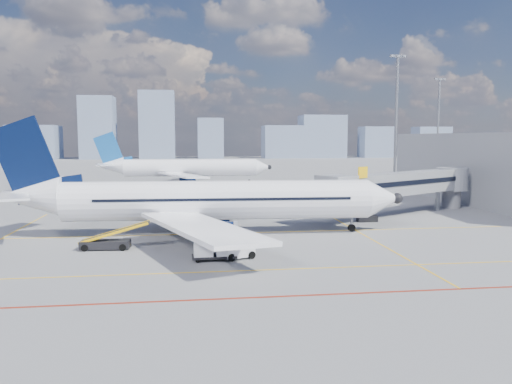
{
  "coord_description": "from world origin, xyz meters",
  "views": [
    {
      "loc": [
        -2.47,
        -40.11,
        9.31
      ],
      "look_at": [
        3.89,
        8.32,
        4.0
      ],
      "focal_mm": 35.0,
      "sensor_mm": 36.0,
      "label": 1
    }
  ],
  "objects_px": {
    "cargo_dolly": "(214,247)",
    "ramp_worker": "(251,244)",
    "main_aircraft": "(201,201)",
    "baggage_tug": "(237,249)",
    "belt_loader": "(107,242)",
    "second_aircraft": "(183,168)"
  },
  "relations": [
    {
      "from": "baggage_tug",
      "to": "cargo_dolly",
      "type": "xyz_separation_m",
      "value": [
        -1.73,
        -0.21,
        0.22
      ]
    },
    {
      "from": "cargo_dolly",
      "to": "main_aircraft",
      "type": "bearing_deg",
      "value": 91.92
    },
    {
      "from": "baggage_tug",
      "to": "cargo_dolly",
      "type": "height_order",
      "value": "cargo_dolly"
    },
    {
      "from": "baggage_tug",
      "to": "ramp_worker",
      "type": "bearing_deg",
      "value": 9.79
    },
    {
      "from": "main_aircraft",
      "to": "cargo_dolly",
      "type": "distance_m",
      "value": 10.86
    },
    {
      "from": "belt_loader",
      "to": "baggage_tug",
      "type": "bearing_deg",
      "value": -20.86
    },
    {
      "from": "main_aircraft",
      "to": "cargo_dolly",
      "type": "bearing_deg",
      "value": -83.36
    },
    {
      "from": "cargo_dolly",
      "to": "baggage_tug",
      "type": "bearing_deg",
      "value": 4.91
    },
    {
      "from": "main_aircraft",
      "to": "ramp_worker",
      "type": "distance_m",
      "value": 10.58
    },
    {
      "from": "baggage_tug",
      "to": "main_aircraft",
      "type": "bearing_deg",
      "value": 82.29
    },
    {
      "from": "main_aircraft",
      "to": "second_aircraft",
      "type": "bearing_deg",
      "value": 95.2
    },
    {
      "from": "cargo_dolly",
      "to": "ramp_worker",
      "type": "relative_size",
      "value": 1.79
    },
    {
      "from": "main_aircraft",
      "to": "baggage_tug",
      "type": "distance_m",
      "value": 10.96
    },
    {
      "from": "main_aircraft",
      "to": "ramp_worker",
      "type": "bearing_deg",
      "value": -66.2
    },
    {
      "from": "second_aircraft",
      "to": "ramp_worker",
      "type": "height_order",
      "value": "second_aircraft"
    },
    {
      "from": "main_aircraft",
      "to": "belt_loader",
      "type": "relative_size",
      "value": 6.75
    },
    {
      "from": "second_aircraft",
      "to": "cargo_dolly",
      "type": "xyz_separation_m",
      "value": [
        3.23,
        -64.69,
        -2.21
      ]
    },
    {
      "from": "second_aircraft",
      "to": "baggage_tug",
      "type": "relative_size",
      "value": 13.23
    },
    {
      "from": "cargo_dolly",
      "to": "belt_loader",
      "type": "xyz_separation_m",
      "value": [
        -8.73,
        4.88,
        -0.4
      ]
    },
    {
      "from": "second_aircraft",
      "to": "belt_loader",
      "type": "distance_m",
      "value": 60.12
    },
    {
      "from": "baggage_tug",
      "to": "belt_loader",
      "type": "distance_m",
      "value": 11.46
    },
    {
      "from": "baggage_tug",
      "to": "second_aircraft",
      "type": "bearing_deg",
      "value": 73.24
    }
  ]
}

